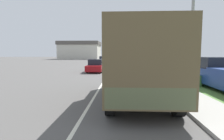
# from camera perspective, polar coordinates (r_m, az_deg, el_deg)

# --- Properties ---
(ground_plane) EXTENTS (180.00, 180.00, 0.00)m
(ground_plane) POSITION_cam_1_polar(r_m,az_deg,el_deg) (35.12, 0.59, 1.85)
(ground_plane) COLOR #565451
(lane_centre_stripe) EXTENTS (0.12, 120.00, 0.00)m
(lane_centre_stripe) POSITION_cam_1_polar(r_m,az_deg,el_deg) (35.12, 0.59, 1.85)
(lane_centre_stripe) COLOR silver
(lane_centre_stripe) RESTS_ON ground
(sidewalk_right) EXTENTS (1.80, 120.00, 0.12)m
(sidewalk_right) POSITION_cam_1_polar(r_m,az_deg,el_deg) (35.24, 7.93, 1.91)
(sidewalk_right) COLOR #ADAAA3
(sidewalk_right) RESTS_ON ground
(grass_strip_right) EXTENTS (7.00, 120.00, 0.02)m
(grass_strip_right) POSITION_cam_1_polar(r_m,az_deg,el_deg) (35.92, 14.93, 1.76)
(grass_strip_right) COLOR #56843D
(grass_strip_right) RESTS_ON ground
(military_truck) EXTENTS (2.58, 6.72, 3.20)m
(military_truck) POSITION_cam_1_polar(r_m,az_deg,el_deg) (7.83, 8.55, 2.51)
(military_truck) COLOR #545B3D
(military_truck) RESTS_ON ground
(car_nearest_ahead) EXTENTS (1.76, 4.38, 1.48)m
(car_nearest_ahead) POSITION_cam_1_polar(r_m,az_deg,el_deg) (20.65, -5.32, 1.28)
(car_nearest_ahead) COLOR maroon
(car_nearest_ahead) RESTS_ON ground
(car_second_ahead) EXTENTS (1.92, 4.28, 1.65)m
(car_second_ahead) POSITION_cam_1_polar(r_m,az_deg,el_deg) (33.82, -2.59, 2.97)
(car_second_ahead) COLOR silver
(car_second_ahead) RESTS_ON ground
(car_third_ahead) EXTENTS (1.79, 4.22, 1.44)m
(car_third_ahead) POSITION_cam_1_polar(r_m,az_deg,el_deg) (42.97, 3.46, 3.34)
(car_third_ahead) COLOR navy
(car_third_ahead) RESTS_ON ground
(lamp_post) EXTENTS (1.69, 0.24, 6.75)m
(lamp_post) POSITION_cam_1_polar(r_m,az_deg,el_deg) (9.60, 23.66, 17.21)
(lamp_post) COLOR gray
(lamp_post) RESTS_ON sidewalk_right
(utility_box) EXTENTS (0.55, 0.45, 0.70)m
(utility_box) POSITION_cam_1_polar(r_m,az_deg,el_deg) (12.55, 25.86, -3.18)
(utility_box) COLOR #3D7042
(utility_box) RESTS_ON grass_strip_right
(building_distant) EXTENTS (16.21, 12.46, 7.07)m
(building_distant) POSITION_cam_1_polar(r_m,az_deg,el_deg) (73.63, -10.30, 6.35)
(building_distant) COLOR beige
(building_distant) RESTS_ON ground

